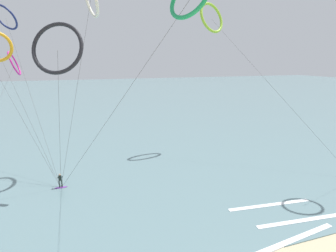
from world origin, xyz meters
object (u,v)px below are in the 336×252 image
Objects in this scene: kite_lime at (212,18)px; kite_navy at (6,17)px; kite_charcoal at (57,48)px; kite_magenta at (14,63)px; surfer_violet at (60,182)px.

kite_navy is (-29.88, 11.18, 0.18)m from kite_lime.
kite_lime is (21.88, 8.36, 5.08)m from kite_charcoal.
kite_navy is (1.19, -8.57, 7.05)m from kite_magenta.
kite_lime is (22.85, 8.66, 19.62)m from surfer_violet.
kite_navy reaches higher than kite_magenta.
kite_navy reaches higher than surfer_violet.
surfer_violet is 31.34m from kite_lime.
kite_charcoal is 0.40× the size of kite_magenta.
kite_navy is (-8.01, 19.54, 5.26)m from kite_charcoal.
kite_charcoal is at bearing 156.28° from kite_navy.
kite_lime is 1.01× the size of kite_navy.
kite_lime reaches higher than kite_charcoal.
kite_lime is 31.90m from kite_navy.
kite_navy is at bearing 102.67° from surfer_violet.
kite_magenta is 2.02× the size of kite_navy.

